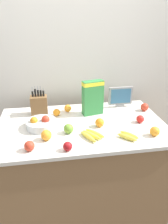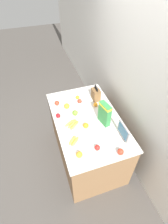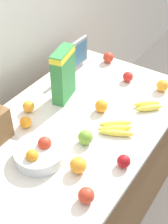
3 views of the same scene
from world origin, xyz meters
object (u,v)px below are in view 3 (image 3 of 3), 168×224
Objects in this scene: cereal_box at (63,73)px; orange_back_center at (162,86)px; banana_bunch_right at (116,128)px; orange_front_left at (26,122)px; banana_bunch_left at (148,106)px; apple_rear at (124,161)px; orange_front_right at (101,106)px; apple_near_bananas at (128,77)px; apple_middle at (85,137)px; orange_mid_right at (78,165)px; orange_near_bowl at (29,106)px; fruit_bowl at (40,153)px; small_monitor at (77,55)px; apple_rightmost at (86,195)px; apple_leftmost at (108,57)px.

cereal_box reaches higher than orange_back_center.
banana_bunch_right is 0.51m from orange_front_left.
apple_rear is (-0.48, -0.09, 0.01)m from banana_bunch_left.
orange_front_right is at bearing 128.80° from banana_bunch_left.
apple_middle is at bearing -172.58° from apple_near_bananas.
cereal_box is at bearing 42.77° from orange_mid_right.
banana_bunch_left is at bearing -54.23° from orange_near_bowl.
cereal_box is 0.45m from apple_middle.
apple_rear is 0.88× the size of orange_front_right.
fruit_bowl is at bearing 176.94° from apple_near_bananas.
apple_near_bananas is (0.38, -0.25, -0.15)m from cereal_box.
apple_middle is 0.43m from orange_near_bowl.
small_monitor is 0.55m from orange_near_bowl.
apple_rightmost is at bearing -133.96° from orange_mid_right.
apple_leftmost is 0.87m from orange_front_left.
cereal_box reaches higher than small_monitor.
orange_near_bowl is at bearing 84.44° from apple_rear.
orange_near_bowl is (-0.42, 0.58, 0.02)m from banana_bunch_left.
orange_front_left is at bearing 160.07° from apple_near_bananas.
fruit_bowl is 3.36× the size of orange_front_right.
apple_rightmost is 1.11× the size of apple_rear.
cereal_box is at bearing 22.79° from fruit_bowl.
apple_middle reaches higher than banana_bunch_right.
orange_front_right reaches higher than orange_front_left.
orange_front_left is at bearing -170.70° from small_monitor.
apple_rightmost is 1.08× the size of apple_near_bananas.
orange_mid_right is 0.44m from orange_front_left.
orange_front_right is at bearing -56.22° from orange_near_bowl.
cereal_box is 4.25× the size of orange_back_center.
orange_near_bowl reaches higher than apple_near_bananas.
small_monitor is 0.26m from apple_leftmost.
cereal_box is at bearing -2.40° from orange_front_left.
banana_bunch_right is 3.10× the size of orange_near_bowl.
fruit_bowl is 3.30× the size of apple_leftmost.
orange_back_center is (0.89, -0.28, 0.00)m from fruit_bowl.
banana_bunch_right is (-0.09, -0.42, -0.16)m from cereal_box.
apple_rightmost is (-0.56, -0.53, -0.14)m from cereal_box.
small_monitor is 0.87m from fruit_bowl.
small_monitor is at bearing 147.28° from apple_leftmost.
apple_rightmost reaches higher than orange_front_left.
orange_front_left is (-0.73, 0.26, -0.00)m from apple_near_bananas.
small_monitor reaches higher than apple_near_bananas.
orange_mid_right reaches higher than orange_near_bowl.
small_monitor is 3.21× the size of orange_front_right.
apple_rear is at bearing -145.52° from apple_leftmost.
orange_front_right is at bearing 151.18° from orange_back_center.
apple_middle reaches higher than apple_near_bananas.
fruit_bowl is at bearing -169.34° from apple_leftmost.
orange_back_center is at bearing -33.58° from orange_front_left.
cereal_box is at bearing 111.02° from banana_bunch_left.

